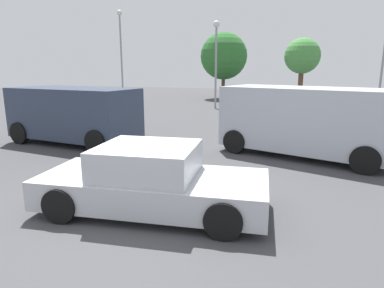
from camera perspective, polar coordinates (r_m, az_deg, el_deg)
name	(u,v)px	position (r m, az deg, el deg)	size (l,w,h in m)	color
ground_plane	(142,214)	(6.51, -8.51, -11.82)	(80.00, 80.00, 0.00)	#424244
sedan_foreground	(152,181)	(6.48, -6.87, -6.32)	(4.55, 2.50, 1.29)	#B7BABF
van_white	(305,119)	(10.98, 18.79, 4.01)	(5.40, 3.28, 2.13)	#B2B7C1
suv_dark	(74,114)	(12.88, -19.50, 4.93)	(4.88, 2.36, 2.02)	#2D384C
light_post_mid	(216,49)	(23.43, 4.14, 15.91)	(0.44, 0.44, 5.83)	gray
light_post_far	(121,41)	(29.51, -12.10, 16.77)	(0.44, 0.44, 7.38)	gray
tree_back_left	(302,56)	(28.06, 18.33, 14.03)	(2.73, 2.73, 5.04)	brown
tree_back_center	(224,56)	(31.34, 5.45, 14.74)	(4.21, 4.21, 5.94)	brown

